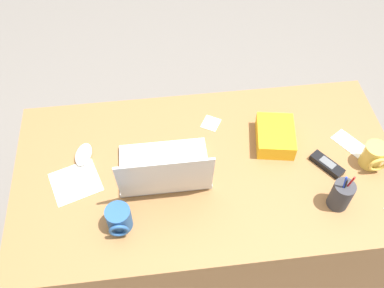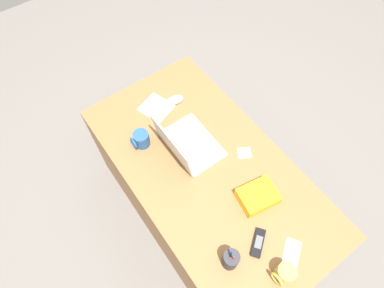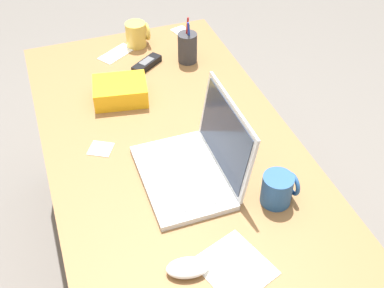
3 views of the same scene
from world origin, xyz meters
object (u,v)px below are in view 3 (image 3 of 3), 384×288
(coffee_mug_tall, at_px, (137,34))
(snack_bag, at_px, (120,91))
(cordless_phone, at_px, (147,64))
(coffee_mug_white, at_px, (278,189))
(computer_mouse, at_px, (188,268))
(laptop, at_px, (196,163))
(pen_holder, at_px, (187,47))

(coffee_mug_tall, relative_size, snack_bag, 0.54)
(cordless_phone, bearing_deg, coffee_mug_white, 11.38)
(snack_bag, bearing_deg, coffee_mug_tall, 156.01)
(computer_mouse, xyz_separation_m, coffee_mug_tall, (-1.07, 0.16, 0.03))
(coffee_mug_white, relative_size, coffee_mug_tall, 0.99)
(computer_mouse, height_order, snack_bag, snack_bag)
(coffee_mug_white, bearing_deg, cordless_phone, -168.62)
(laptop, xyz_separation_m, snack_bag, (-0.44, -0.12, -0.02))
(coffee_mug_white, height_order, coffee_mug_tall, coffee_mug_tall)
(computer_mouse, xyz_separation_m, pen_holder, (-0.90, 0.31, 0.04))
(coffee_mug_tall, bearing_deg, coffee_mug_white, 8.97)
(laptop, bearing_deg, coffee_mug_tall, 177.83)
(computer_mouse, bearing_deg, snack_bag, -168.37)
(coffee_mug_tall, height_order, pen_holder, pen_holder)
(pen_holder, bearing_deg, cordless_phone, -94.75)
(laptop, height_order, computer_mouse, laptop)
(coffee_mug_tall, xyz_separation_m, pen_holder, (0.18, 0.15, 0.01))
(laptop, distance_m, computer_mouse, 0.33)
(laptop, xyz_separation_m, cordless_phone, (-0.61, 0.02, -0.04))
(snack_bag, bearing_deg, computer_mouse, -0.90)
(coffee_mug_tall, xyz_separation_m, cordless_phone, (0.17, -0.01, -0.04))
(coffee_mug_tall, distance_m, snack_bag, 0.37)
(coffee_mug_white, distance_m, snack_bag, 0.68)
(laptop, xyz_separation_m, pen_holder, (-0.59, 0.18, 0.01))
(coffee_mug_white, xyz_separation_m, cordless_phone, (-0.77, -0.16, -0.03))
(laptop, distance_m, coffee_mug_white, 0.24)
(computer_mouse, distance_m, coffee_mug_tall, 1.09)
(laptop, xyz_separation_m, coffee_mug_white, (0.17, 0.18, -0.00))
(cordless_phone, relative_size, pen_holder, 0.75)
(computer_mouse, bearing_deg, laptop, 169.09)
(coffee_mug_white, height_order, snack_bag, coffee_mug_white)
(computer_mouse, height_order, coffee_mug_tall, coffee_mug_tall)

